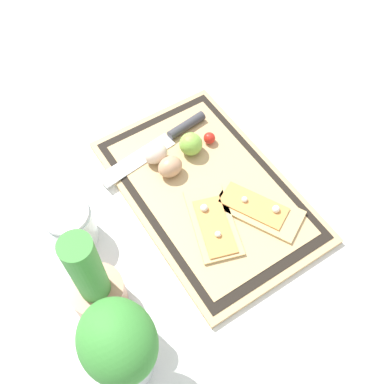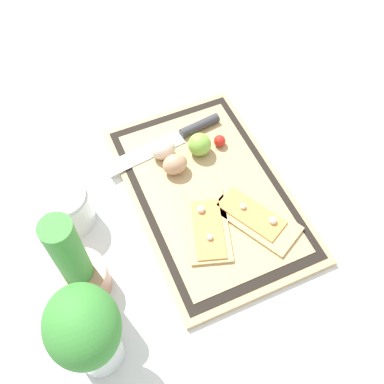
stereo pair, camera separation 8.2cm
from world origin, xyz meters
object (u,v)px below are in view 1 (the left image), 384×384
(pizza_slice_near, at_px, (258,208))
(herb_pot, at_px, (94,285))
(egg_pink, at_px, (156,153))
(knife, at_px, (171,136))
(herb_glass, at_px, (121,347))
(lime, at_px, (191,144))
(egg_brown, at_px, (170,167))
(cherry_tomato_red, at_px, (209,138))
(sauce_jar, at_px, (71,227))
(pizza_slice_far, at_px, (213,223))

(pizza_slice_near, distance_m, herb_pot, 0.37)
(egg_pink, distance_m, herb_pot, 0.34)
(knife, distance_m, herb_glass, 0.52)
(knife, height_order, lime, lime)
(knife, xyz_separation_m, herb_pot, (-0.26, 0.31, 0.06))
(egg_brown, relative_size, lime, 1.05)
(cherry_tomato_red, relative_size, sauce_jar, 0.28)
(egg_pink, height_order, cherry_tomato_red, egg_pink)
(egg_brown, relative_size, herb_glass, 0.24)
(herb_pot, bearing_deg, pizza_slice_far, -86.35)
(egg_pink, relative_size, herb_pot, 0.23)
(pizza_slice_near, bearing_deg, sauce_jar, 65.29)
(lime, xyz_separation_m, cherry_tomato_red, (0.00, -0.05, -0.01))
(pizza_slice_far, bearing_deg, sauce_jar, 61.14)
(egg_pink, bearing_deg, knife, -60.33)
(egg_pink, bearing_deg, sauce_jar, 106.34)
(egg_pink, relative_size, lime, 1.05)
(knife, bearing_deg, herb_pot, 129.58)
(pizza_slice_far, bearing_deg, herb_glass, 118.49)
(knife, height_order, sauce_jar, sauce_jar)
(lime, bearing_deg, herb_pot, 121.34)
(cherry_tomato_red, xyz_separation_m, herb_pot, (-0.20, 0.38, 0.05))
(cherry_tomato_red, bearing_deg, herb_glass, 130.49)
(knife, distance_m, herb_pot, 0.41)
(pizza_slice_near, height_order, pizza_slice_far, same)
(egg_pink, height_order, lime, lime)
(egg_brown, bearing_deg, herb_pot, 123.96)
(herb_pot, height_order, sauce_jar, herb_pot)
(egg_brown, relative_size, sauce_jar, 0.56)
(egg_brown, distance_m, lime, 0.08)
(knife, xyz_separation_m, sauce_jar, (-0.10, 0.30, 0.02))
(pizza_slice_near, distance_m, egg_brown, 0.21)
(cherry_tomato_red, bearing_deg, knife, 50.26)
(egg_brown, xyz_separation_m, lime, (0.03, -0.07, 0.00))
(herb_pot, bearing_deg, herb_glass, 175.39)
(herb_glass, bearing_deg, egg_brown, -41.28)
(pizza_slice_far, xyz_separation_m, egg_pink, (0.21, 0.01, 0.02))
(egg_brown, height_order, lime, lime)
(egg_brown, bearing_deg, sauce_jar, 94.78)
(lime, xyz_separation_m, herb_pot, (-0.20, 0.33, 0.04))
(egg_brown, distance_m, cherry_tomato_red, 0.12)
(herb_pot, bearing_deg, egg_pink, -48.36)
(pizza_slice_near, bearing_deg, egg_pink, 26.34)
(pizza_slice_far, distance_m, herb_pot, 0.27)
(pizza_slice_far, bearing_deg, knife, -10.96)
(egg_brown, height_order, herb_pot, herb_pot)
(sauce_jar, bearing_deg, herb_glass, 174.66)
(cherry_tomato_red, bearing_deg, sauce_jar, 97.31)
(sauce_jar, bearing_deg, herb_pot, 174.03)
(egg_brown, distance_m, sauce_jar, 0.24)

